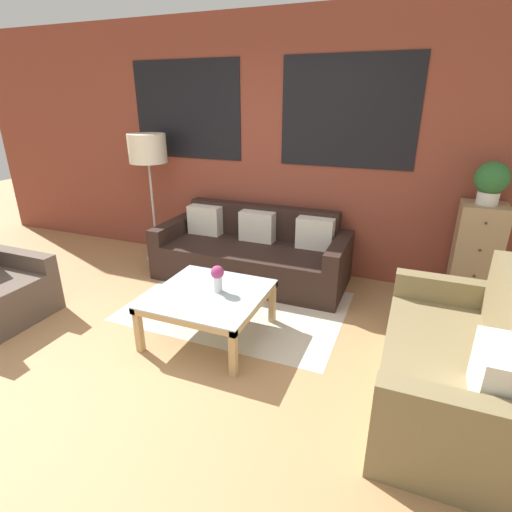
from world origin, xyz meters
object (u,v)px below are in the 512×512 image
settee_vintage (455,367)px  drawer_cabinet (475,256)px  coffee_table (209,299)px  couch_dark (252,254)px  floor_lamp (148,152)px  potted_plant (491,181)px  flower_vase (218,276)px

settee_vintage → drawer_cabinet: bearing=82.4°
coffee_table → couch_dark: bearing=95.7°
settee_vintage → drawer_cabinet: 1.67m
floor_lamp → potted_plant: size_ratio=4.00×
drawer_cabinet → potted_plant: 0.73m
coffee_table → floor_lamp: size_ratio=0.59×
floor_lamp → drawer_cabinet: 3.71m
settee_vintage → flower_vase: size_ratio=6.82×
drawer_cabinet → coffee_table: bearing=-145.0°
settee_vintage → coffee_table: size_ratio=1.73×
floor_lamp → flower_vase: bearing=-39.8°
flower_vase → settee_vintage: bearing=-6.7°
potted_plant → coffee_table: bearing=-145.0°
settee_vintage → flower_vase: settee_vintage is taller
settee_vintage → coffee_table: (-1.90, 0.16, 0.04)m
drawer_cabinet → flower_vase: drawer_cabinet is taller
settee_vintage → floor_lamp: bearing=155.9°
floor_lamp → drawer_cabinet: (3.62, 0.13, -0.83)m
settee_vintage → couch_dark: bearing=144.8°
settee_vintage → potted_plant: bearing=82.4°
settee_vintage → coffee_table: settee_vintage is taller
drawer_cabinet → flower_vase: (-2.06, -1.43, 0.04)m
couch_dark → floor_lamp: (-1.37, 0.09, 1.06)m
potted_plant → flower_vase: potted_plant is taller
coffee_table → flower_vase: (0.06, 0.05, 0.20)m
potted_plant → flower_vase: (-2.06, -1.43, -0.69)m
potted_plant → drawer_cabinet: bearing=-90.0°
couch_dark → drawer_cabinet: (2.25, 0.22, 0.23)m
floor_lamp → coffee_table: bearing=-42.1°
floor_lamp → drawer_cabinet: size_ratio=1.51×
flower_vase → coffee_table: bearing=-139.5°
settee_vintage → potted_plant: size_ratio=4.10×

